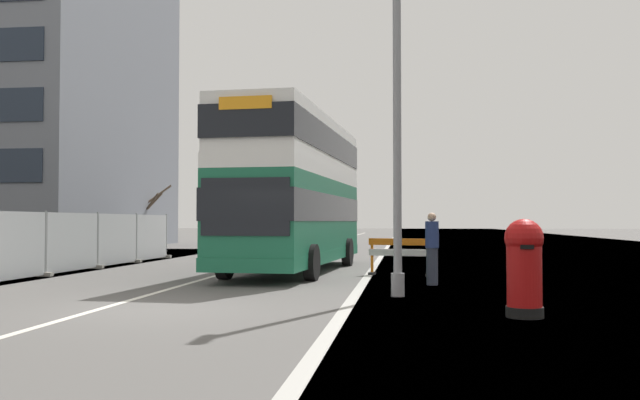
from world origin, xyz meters
TOP-DOWN VIEW (x-y plane):
  - ground at (0.66, 0.10)m, footprint 140.00×280.00m
  - double_decker_bus at (1.05, 9.62)m, footprint 3.29×11.10m
  - lamppost_foreground at (4.41, 2.65)m, footprint 0.29×0.70m
  - red_pillar_postbox at (6.56, -0.28)m, footprint 0.65×0.65m
  - roadworks_barrier at (4.42, 8.36)m, footprint 1.92×0.83m
  - construction_site_fence at (-5.93, 10.12)m, footprint 0.44×13.80m
  - car_oncoming_near at (-3.41, 28.60)m, footprint 1.97×4.55m
  - car_receding_mid at (-3.07, 34.88)m, footprint 2.00×4.56m
  - bare_tree_far_verge_near at (-12.41, 30.96)m, footprint 3.05×2.91m
  - pedestrian_at_kerb at (5.25, 5.40)m, footprint 0.34×0.34m

SIDE VIEW (x-z plane):
  - ground at x=0.66m, z-range -0.10..0.00m
  - roadworks_barrier at x=4.42m, z-range 0.15..1.26m
  - red_pillar_postbox at x=6.56m, z-range 0.08..1.74m
  - construction_site_fence at x=-5.93m, z-range -0.05..1.89m
  - pedestrian_at_kerb at x=5.25m, z-range 0.01..1.85m
  - car_receding_mid at x=-3.07m, z-range -0.06..2.10m
  - car_oncoming_near at x=-3.41m, z-range -0.08..2.15m
  - bare_tree_far_verge_near at x=-12.41m, z-range 0.12..4.71m
  - double_decker_bus at x=1.05m, z-range 0.16..5.05m
  - lamppost_foreground at x=4.41m, z-range -0.23..8.21m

